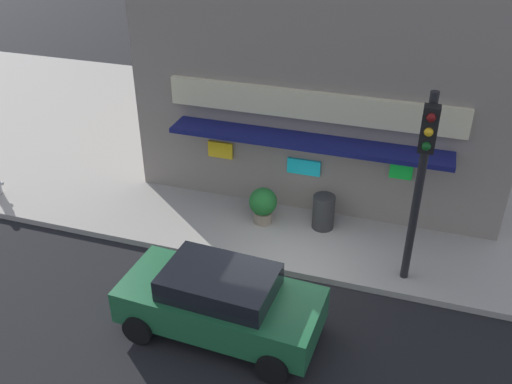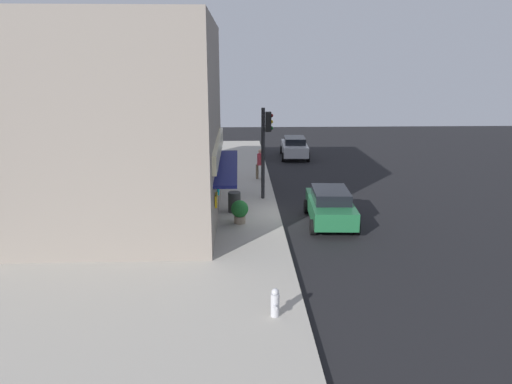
% 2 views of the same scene
% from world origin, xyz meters
% --- Properties ---
extents(ground_plane, '(61.92, 61.92, 0.00)m').
position_xyz_m(ground_plane, '(0.00, 0.00, 0.00)').
color(ground_plane, black).
extents(sidewalk, '(41.28, 12.32, 0.17)m').
position_xyz_m(sidewalk, '(0.00, 6.16, 0.08)').
color(sidewalk, '#A39E93').
rests_on(sidewalk, ground_plane).
extents(corner_building, '(9.87, 10.16, 8.28)m').
position_xyz_m(corner_building, '(-0.22, 7.40, 4.30)').
color(corner_building, gray).
rests_on(corner_building, sidewalk).
extents(traffic_light, '(0.32, 0.58, 4.51)m').
position_xyz_m(traffic_light, '(2.59, 0.52, 3.07)').
color(traffic_light, black).
rests_on(traffic_light, sidewalk).
extents(trash_can, '(0.57, 0.57, 0.93)m').
position_xyz_m(trash_can, '(0.37, 2.05, 0.63)').
color(trash_can, '#2D2D2D').
rests_on(trash_can, sidewalk).
extents(potted_plant_by_doorway, '(0.74, 0.74, 0.99)m').
position_xyz_m(potted_plant_by_doorway, '(-1.19, 1.81, 0.72)').
color(potted_plant_by_doorway, gray).
rests_on(potted_plant_by_doorway, sidewalk).
extents(parked_car_green, '(4.18, 2.16, 1.52)m').
position_xyz_m(parked_car_green, '(-0.89, -2.11, 0.80)').
color(parked_car_green, '#1E6038').
rests_on(parked_car_green, ground_plane).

